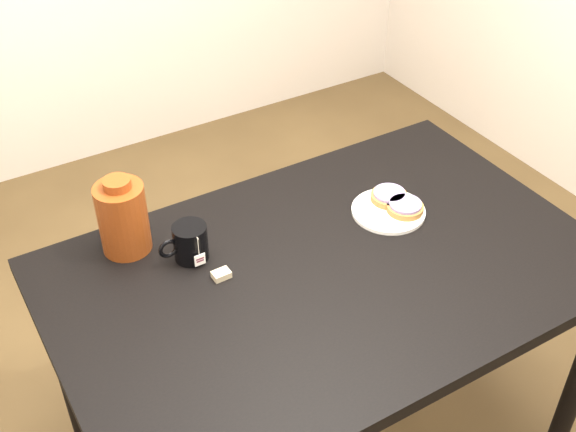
{
  "coord_description": "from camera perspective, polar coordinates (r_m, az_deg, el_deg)",
  "views": [
    {
      "loc": [
        -0.8,
        -1.13,
        1.99
      ],
      "look_at": [
        -0.02,
        0.17,
        0.81
      ],
      "focal_mm": 45.0,
      "sensor_mm": 36.0,
      "label": 1
    }
  ],
  "objects": [
    {
      "name": "table",
      "position": [
        1.91,
        3.09,
        -5.87
      ],
      "size": [
        1.4,
        0.9,
        0.75
      ],
      "color": "black",
      "rests_on": "ground_plane"
    },
    {
      "name": "plate",
      "position": [
        2.04,
        7.94,
        0.45
      ],
      "size": [
        0.21,
        0.21,
        0.02
      ],
      "color": "white",
      "rests_on": "table"
    },
    {
      "name": "bagel_back",
      "position": [
        2.07,
        8.0,
        1.58
      ],
      "size": [
        0.14,
        0.14,
        0.03
      ],
      "color": "brown",
      "rests_on": "plate"
    },
    {
      "name": "bagel_front",
      "position": [
        2.04,
        9.24,
        0.71
      ],
      "size": [
        0.15,
        0.15,
        0.03
      ],
      "color": "brown",
      "rests_on": "plate"
    },
    {
      "name": "mug",
      "position": [
        1.87,
        -7.77,
        -2.07
      ],
      "size": [
        0.13,
        0.1,
        0.1
      ],
      "rotation": [
        0.0,
        0.0,
        0.01
      ],
      "color": "black",
      "rests_on": "table"
    },
    {
      "name": "teabag_pouch",
      "position": [
        1.83,
        -5.29,
        -4.63
      ],
      "size": [
        0.05,
        0.03,
        0.02
      ],
      "primitive_type": "cube",
      "rotation": [
        0.0,
        0.0,
        0.03
      ],
      "color": "#C6B793",
      "rests_on": "table"
    },
    {
      "name": "bagel_package",
      "position": [
        1.9,
        -12.92,
        -0.09
      ],
      "size": [
        0.16,
        0.16,
        0.22
      ],
      "rotation": [
        0.0,
        0.0,
        0.3
      ],
      "color": "#5C220C",
      "rests_on": "table"
    }
  ]
}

